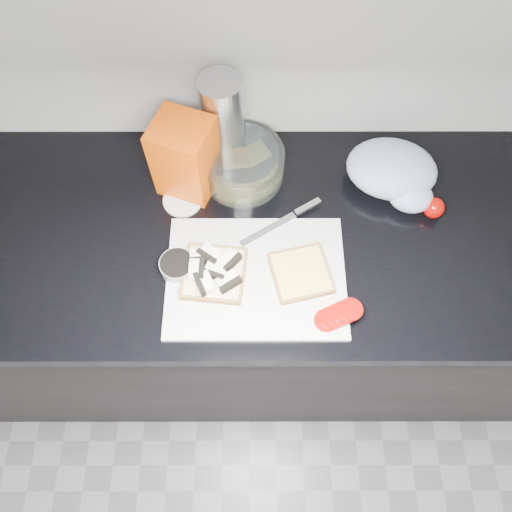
# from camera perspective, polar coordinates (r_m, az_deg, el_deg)

# --- Properties ---
(base_cabinet) EXTENTS (3.50, 0.60, 0.86)m
(base_cabinet) POSITION_cam_1_polar(r_m,az_deg,el_deg) (1.61, 2.58, -5.38)
(base_cabinet) COLOR black
(base_cabinet) RESTS_ON ground
(countertop) EXTENTS (3.50, 0.64, 0.04)m
(countertop) POSITION_cam_1_polar(r_m,az_deg,el_deg) (1.21, 3.44, 2.63)
(countertop) COLOR black
(countertop) RESTS_ON base_cabinet
(cutting_board) EXTENTS (0.40, 0.30, 0.01)m
(cutting_board) POSITION_cam_1_polar(r_m,az_deg,el_deg) (1.12, 0.00, -2.39)
(cutting_board) COLOR silver
(cutting_board) RESTS_ON countertop
(bread_left) EXTENTS (0.15, 0.15, 0.04)m
(bread_left) POSITION_cam_1_polar(r_m,az_deg,el_deg) (1.11, -4.87, -1.81)
(bread_left) COLOR beige
(bread_left) RESTS_ON cutting_board
(bread_right) EXTENTS (0.16, 0.16, 0.02)m
(bread_right) POSITION_cam_1_polar(r_m,az_deg,el_deg) (1.11, 5.15, -1.97)
(bread_right) COLOR beige
(bread_right) RESTS_ON cutting_board
(tomato_slices) EXTENTS (0.12, 0.08, 0.02)m
(tomato_slices) POSITION_cam_1_polar(r_m,az_deg,el_deg) (1.08, 9.38, -6.67)
(tomato_slices) COLOR #930703
(tomato_slices) RESTS_ON cutting_board
(knife) EXTENTS (0.20, 0.13, 0.01)m
(knife) POSITION_cam_1_polar(r_m,az_deg,el_deg) (1.19, 4.02, 4.56)
(knife) COLOR silver
(knife) RESTS_ON cutting_board
(seed_tub) EXTENTS (0.08, 0.08, 0.04)m
(seed_tub) POSITION_cam_1_polar(r_m,az_deg,el_deg) (1.13, -8.97, -1.15)
(seed_tub) COLOR #999E9D
(seed_tub) RESTS_ON countertop
(tub_lid) EXTENTS (0.10, 0.10, 0.01)m
(tub_lid) POSITION_cam_1_polar(r_m,az_deg,el_deg) (1.24, -8.37, 6.30)
(tub_lid) COLOR silver
(tub_lid) RESTS_ON countertop
(glass_bowl) EXTENTS (0.20, 0.20, 0.09)m
(glass_bowl) POSITION_cam_1_polar(r_m,az_deg,el_deg) (1.24, -1.56, 10.45)
(glass_bowl) COLOR silver
(glass_bowl) RESTS_ON countertop
(bread_bag) EXTENTS (0.16, 0.16, 0.20)m
(bread_bag) POSITION_cam_1_polar(r_m,az_deg,el_deg) (1.19, -8.07, 11.15)
(bread_bag) COLOR #DC4603
(bread_bag) RESTS_ON countertop
(steel_canister) EXTENTS (0.10, 0.10, 0.24)m
(steel_canister) POSITION_cam_1_polar(r_m,az_deg,el_deg) (1.23, -3.82, 15.15)
(steel_canister) COLOR #B2B2B7
(steel_canister) RESTS_ON countertop
(grocery_bag) EXTENTS (0.25, 0.23, 0.10)m
(grocery_bag) POSITION_cam_1_polar(r_m,az_deg,el_deg) (1.27, 15.52, 9.16)
(grocery_bag) COLOR #B0BED9
(grocery_bag) RESTS_ON countertop
(whole_tomatoes) EXTENTS (0.10, 0.08, 0.05)m
(whole_tomatoes) POSITION_cam_1_polar(r_m,az_deg,el_deg) (1.26, 18.58, 5.79)
(whole_tomatoes) COLOR #930703
(whole_tomatoes) RESTS_ON countertop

